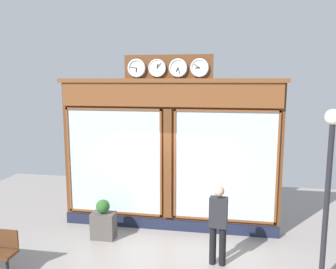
{
  "coord_description": "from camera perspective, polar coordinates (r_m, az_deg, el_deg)",
  "views": [
    {
      "loc": [
        -1.42,
        8.17,
        3.77
      ],
      "look_at": [
        0.0,
        0.0,
        2.46
      ],
      "focal_mm": 36.72,
      "sensor_mm": 36.0,
      "label": 1
    }
  ],
  "objects": [
    {
      "name": "shop_facade",
      "position": [
        8.61,
        0.14,
        -3.26
      ],
      "size": [
        5.58,
        0.42,
        4.37
      ],
      "color": "#5B3319",
      "rests_on": "ground_plane"
    },
    {
      "name": "planter_shrub",
      "position": [
        8.5,
        -10.76,
        -11.65
      ],
      "size": [
        0.33,
        0.33,
        0.33
      ],
      "primitive_type": "sphere",
      "color": "#285623",
      "rests_on": "planter_box"
    },
    {
      "name": "pedestrian",
      "position": [
        7.27,
        8.33,
        -14.11
      ],
      "size": [
        0.38,
        0.26,
        1.69
      ],
      "color": "black",
      "rests_on": "ground_plane"
    },
    {
      "name": "planter_box",
      "position": [
        8.68,
        -10.66,
        -14.63
      ],
      "size": [
        0.56,
        0.36,
        0.64
      ],
      "primitive_type": "cube",
      "color": "#4C4742",
      "rests_on": "ground_plane"
    },
    {
      "name": "street_lamp",
      "position": [
        6.81,
        25.18,
        -5.29
      ],
      "size": [
        0.28,
        0.28,
        3.28
      ],
      "color": "black",
      "rests_on": "ground_plane"
    }
  ]
}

